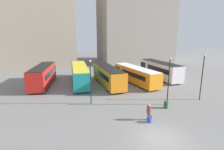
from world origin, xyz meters
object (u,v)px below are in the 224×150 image
Objects in this scene: bus_0 at (43,75)px; bus_4 at (160,69)px; bus_1 at (80,74)px; suitcase at (150,120)px; traveler at (149,110)px; lamp_post_1 at (202,74)px; bus_2 at (108,75)px; lamp_post_0 at (90,78)px; trash_bin at (166,105)px; lamp_post_2 at (169,77)px; bus_3 at (135,74)px.

bus_4 is at bearing -85.08° from bus_0.
bus_1 reaches higher than suitcase.
traveler is 2.16× the size of suitcase.
bus_4 is (15.40, -0.74, 0.07)m from bus_1.
traveler is 0.28× the size of lamp_post_1.
bus_2 is 1.03× the size of bus_4.
bus_0 is 1.75× the size of lamp_post_1.
traveler reaches higher than suitcase.
bus_2 is at bearing -96.70° from bus_0.
bus_0 is 19.73m from traveler.
bus_2 is at bearing -116.45° from bus_1.
lamp_post_1 is (9.12, 3.29, 2.50)m from traveler.
lamp_post_1 is at bearing 171.23° from bus_4.
suitcase is at bearing -160.35° from bus_1.
bus_1 is 2.29× the size of lamp_post_0.
lamp_post_0 is at bearing 155.69° from trash_bin.
traveler is 0.29× the size of lamp_post_2.
lamp_post_0 is at bearing -140.53° from bus_0.
bus_1 is at bearing -84.53° from bus_0.
traveler is (-10.13, -15.16, -0.76)m from bus_4.
lamp_post_1 is at bearing 11.76° from trash_bin.
bus_2 reaches higher than bus_1.
bus_0 is at bearing 139.47° from lamp_post_2.
bus_2 is at bearing 109.82° from trash_bin.
lamp_post_2 reaches higher than traveler.
lamp_post_2 is at bearing -123.07° from bus_0.
lamp_post_0 is at bearing 118.06° from bus_4.
lamp_post_0 reaches higher than bus_1.
bus_4 reaches higher than bus_1.
bus_3 is (5.00, -0.04, -0.16)m from bus_2.
bus_4 is at bearing -47.77° from traveler.
lamp_post_1 is at bearing -84.19° from traveler.
lamp_post_2 is (15.37, -13.14, 1.63)m from bus_0.
bus_2 is at bearing 134.27° from lamp_post_1.
bus_1 is 16.77m from traveler.
suitcase is (0.65, -13.95, -1.42)m from bus_2.
suitcase is at bearing -157.74° from lamp_post_1.
bus_3 is 14.63m from suitcase.
lamp_post_1 is (9.25, 3.79, 3.22)m from suitcase.
traveler is 5.56m from lamp_post_2.
bus_4 is 1.98× the size of lamp_post_0.
bus_4 is 1.86× the size of lamp_post_2.
lamp_post_0 is 0.94× the size of lamp_post_2.
bus_2 is 1.91× the size of lamp_post_2.
lamp_post_0 reaches higher than traveler.
lamp_post_0 reaches higher than bus_0.
bus_1 is 7.45× the size of traveler.
lamp_post_0 is (6.46, -10.33, 1.45)m from bus_0.
bus_1 is 2.10× the size of lamp_post_1.
bus_0 is 15.80m from bus_3.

